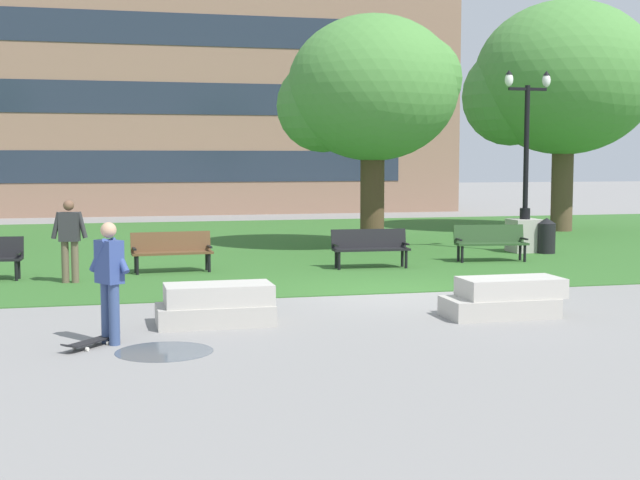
# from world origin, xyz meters

# --- Properties ---
(ground_plane) EXTENTS (140.00, 140.00, 0.00)m
(ground_plane) POSITION_xyz_m (0.00, 0.00, 0.00)
(ground_plane) COLOR gray
(grass_lawn) EXTENTS (40.00, 20.00, 0.02)m
(grass_lawn) POSITION_xyz_m (0.00, 10.00, 0.01)
(grass_lawn) COLOR #336628
(grass_lawn) RESTS_ON ground
(concrete_block_center) EXTENTS (1.80, 0.90, 0.64)m
(concrete_block_center) POSITION_xyz_m (-3.63, -2.35, 0.31)
(concrete_block_center) COLOR #B2ADA3
(concrete_block_center) RESTS_ON ground
(concrete_block_left) EXTENTS (1.92, 0.90, 0.64)m
(concrete_block_left) POSITION_xyz_m (1.04, -2.76, 0.31)
(concrete_block_left) COLOR #B2ADA3
(concrete_block_left) RESTS_ON ground
(person_skateboarder) EXTENTS (0.57, 0.51, 1.71)m
(person_skateboarder) POSITION_xyz_m (-5.25, -3.44, 0.97)
(person_skateboarder) COLOR #384C7A
(person_skateboarder) RESTS_ON ground
(skateboard) EXTENTS (0.80, 0.92, 0.14)m
(skateboard) POSITION_xyz_m (-5.51, -3.60, 0.09)
(skateboard) COLOR black
(skateboard) RESTS_ON ground
(puddle) EXTENTS (1.32, 1.32, 0.01)m
(puddle) POSITION_xyz_m (-4.56, -4.11, 0.00)
(puddle) COLOR #47515B
(puddle) RESTS_ON ground
(park_bench_near_right) EXTENTS (1.83, 0.63, 0.90)m
(park_bench_near_right) POSITION_xyz_m (-3.83, 4.14, 0.54)
(park_bench_near_right) COLOR brown
(park_bench_near_right) RESTS_ON grass_lawn
(park_bench_far_left) EXTENTS (1.85, 0.72, 0.90)m
(park_bench_far_left) POSITION_xyz_m (4.05, 4.38, 0.54)
(park_bench_far_left) COLOR #284723
(park_bench_far_left) RESTS_ON grass_lawn
(park_bench_far_right) EXTENTS (1.83, 0.63, 0.90)m
(park_bench_far_right) POSITION_xyz_m (0.75, 3.82, 0.54)
(park_bench_far_right) COLOR black
(park_bench_far_right) RESTS_ON grass_lawn
(lamp_post_right) EXTENTS (1.32, 0.80, 4.91)m
(lamp_post_right) POSITION_xyz_m (5.88, 6.17, 1.02)
(lamp_post_right) COLOR #ADA89E
(lamp_post_right) RESTS_ON grass_lawn
(tree_far_right) EXTENTS (5.02, 4.78, 6.54)m
(tree_far_right) POSITION_xyz_m (2.03, 8.05, 4.45)
(tree_far_right) COLOR #4C3823
(tree_far_right) RESTS_ON grass_lawn
(tree_near_left) EXTENTS (6.55, 6.24, 7.98)m
(tree_near_left) POSITION_xyz_m (10.30, 12.34, 5.27)
(tree_near_left) COLOR brown
(tree_near_left) RESTS_ON grass_lawn
(trash_bin) EXTENTS (0.49, 0.49, 0.96)m
(trash_bin) POSITION_xyz_m (6.30, 5.72, 0.50)
(trash_bin) COLOR black
(trash_bin) RESTS_ON grass_lawn
(person_bystander_near_lawn) EXTENTS (0.75, 0.32, 1.71)m
(person_bystander_near_lawn) POSITION_xyz_m (-6.00, 2.90, 0.98)
(person_bystander_near_lawn) COLOR brown
(person_bystander_near_lawn) RESTS_ON grass_lawn
(building_facade_distant) EXTENTS (24.64, 1.03, 11.92)m
(building_facade_distant) POSITION_xyz_m (-0.96, 24.50, 5.96)
(building_facade_distant) COLOR #8E6B56
(building_facade_distant) RESTS_ON ground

